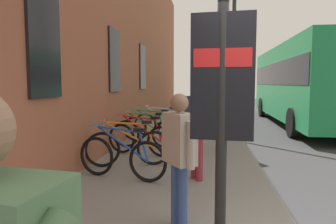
% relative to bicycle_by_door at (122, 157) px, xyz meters
% --- Properties ---
extents(ground, '(60.00, 60.00, 0.00)m').
position_rel_bicycle_by_door_xyz_m(ground, '(3.11, -3.59, -0.51)').
color(ground, '#38383A').
extents(sidewalk_pavement, '(24.00, 3.50, 0.12)m').
position_rel_bicycle_by_door_xyz_m(sidewalk_pavement, '(5.11, -0.84, -0.45)').
color(sidewalk_pavement, gray).
rests_on(sidewalk_pavement, ground).
extents(station_facade, '(22.00, 0.65, 7.23)m').
position_rel_bicycle_by_door_xyz_m(station_facade, '(6.10, 1.21, 3.10)').
color(station_facade, '#9E563D').
rests_on(station_facade, ground).
extents(bicycle_by_door, '(0.63, 1.72, 0.97)m').
position_rel_bicycle_by_door_xyz_m(bicycle_by_door, '(0.00, 0.00, 0.00)').
color(bicycle_by_door, black).
rests_on(bicycle_by_door, sidewalk_pavement).
extents(bicycle_nearest_sign, '(0.64, 1.72, 0.97)m').
position_rel_bicycle_by_door_xyz_m(bicycle_nearest_sign, '(0.86, 0.08, 0.00)').
color(bicycle_nearest_sign, black).
rests_on(bicycle_nearest_sign, sidewalk_pavement).
extents(bicycle_end_of_row, '(0.62, 1.72, 0.97)m').
position_rel_bicycle_by_door_xyz_m(bicycle_end_of_row, '(1.86, 0.04, 0.00)').
color(bicycle_end_of_row, black).
rests_on(bicycle_end_of_row, sidewalk_pavement).
extents(bicycle_leaning_wall, '(0.48, 1.77, 0.97)m').
position_rel_bicycle_by_door_xyz_m(bicycle_leaning_wall, '(2.70, 0.10, 0.00)').
color(bicycle_leaning_wall, black).
rests_on(bicycle_leaning_wall, sidewalk_pavement).
extents(bicycle_under_window, '(0.48, 1.77, 0.97)m').
position_rel_bicycle_by_door_xyz_m(bicycle_under_window, '(3.62, 0.08, 0.00)').
color(bicycle_under_window, black).
rests_on(bicycle_under_window, sidewalk_pavement).
extents(bicycle_mid_rack, '(0.48, 1.77, 0.97)m').
position_rel_bicycle_by_door_xyz_m(bicycle_mid_rack, '(4.65, -0.03, 0.00)').
color(bicycle_mid_rack, black).
rests_on(bicycle_mid_rack, sidewalk_pavement).
extents(transit_info_sign, '(0.14, 0.56, 2.40)m').
position_rel_bicycle_by_door_xyz_m(transit_info_sign, '(-2.52, -1.62, 1.21)').
color(transit_info_sign, black).
rests_on(transit_info_sign, sidewalk_pavement).
extents(city_bus, '(10.54, 2.79, 3.35)m').
position_rel_bicycle_by_door_xyz_m(city_bus, '(8.79, -5.59, 1.41)').
color(city_bus, '#1E8C4C').
rests_on(city_bus, ground).
extents(pedestrian_crossing_street, '(0.56, 0.47, 1.71)m').
position_rel_bicycle_by_door_xyz_m(pedestrian_crossing_street, '(0.12, -1.33, 0.65)').
color(pedestrian_crossing_street, maroon).
rests_on(pedestrian_crossing_street, sidewalk_pavement).
extents(pedestrian_by_facade, '(0.57, 0.42, 1.65)m').
position_rel_bicycle_by_door_xyz_m(pedestrian_by_facade, '(2.54, -1.89, 0.62)').
color(pedestrian_by_facade, '#723F72').
rests_on(pedestrian_by_facade, sidewalk_pavement).
extents(pedestrian_near_bus, '(0.52, 0.44, 1.58)m').
position_rel_bicycle_by_door_xyz_m(pedestrian_near_bus, '(-1.77, -1.18, 0.58)').
color(pedestrian_near_bus, '#334C8C').
rests_on(pedestrian_near_bus, sidewalk_pavement).
extents(street_lamp, '(0.28, 0.28, 5.13)m').
position_rel_bicycle_by_door_xyz_m(street_lamp, '(4.75, -2.29, 2.66)').
color(street_lamp, '#333338').
rests_on(street_lamp, sidewalk_pavement).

